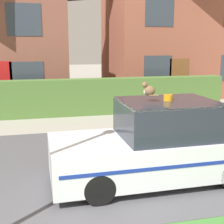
% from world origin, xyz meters
% --- Properties ---
extents(road_strip, '(28.00, 5.67, 0.01)m').
position_xyz_m(road_strip, '(0.00, 3.80, 0.01)').
color(road_strip, '#4C4C51').
rests_on(road_strip, ground).
extents(garden_hedge, '(10.71, 0.58, 1.45)m').
position_xyz_m(garden_hedge, '(1.47, 9.04, 0.72)').
color(garden_hedge, '#4C7233').
rests_on(garden_hedge, ground).
extents(police_car, '(4.29, 1.74, 1.80)m').
position_xyz_m(police_car, '(1.54, 2.57, 0.77)').
color(police_car, black).
rests_on(police_car, road_strip).
extents(cat, '(0.30, 0.24, 0.29)m').
position_xyz_m(cat, '(1.28, 2.54, 1.92)').
color(cat, brown).
rests_on(cat, police_car).
extents(house_right, '(7.77, 5.88, 7.48)m').
position_xyz_m(house_right, '(6.80, 13.80, 3.81)').
color(house_right, '#93513D').
rests_on(house_right, ground).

